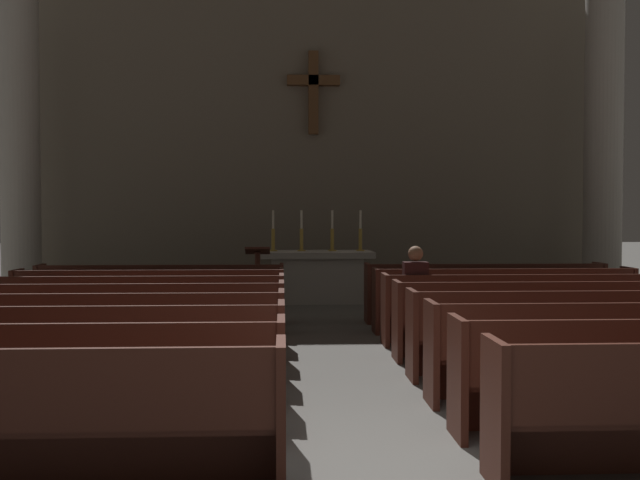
# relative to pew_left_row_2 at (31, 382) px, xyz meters

# --- Properties ---
(pew_left_row_2) EXTENTS (3.83, 0.50, 0.95)m
(pew_left_row_2) POSITION_rel_pew_left_row_2_xyz_m (0.00, 0.00, 0.00)
(pew_left_row_2) COLOR #4C2319
(pew_left_row_2) RESTS_ON ground
(pew_left_row_3) EXTENTS (3.83, 0.50, 0.95)m
(pew_left_row_3) POSITION_rel_pew_left_row_2_xyz_m (0.00, 1.05, 0.00)
(pew_left_row_3) COLOR #4C2319
(pew_left_row_3) RESTS_ON ground
(pew_left_row_4) EXTENTS (3.83, 0.50, 0.95)m
(pew_left_row_4) POSITION_rel_pew_left_row_2_xyz_m (0.00, 2.09, 0.00)
(pew_left_row_4) COLOR #4C2319
(pew_left_row_4) RESTS_ON ground
(pew_left_row_5) EXTENTS (3.83, 0.50, 0.95)m
(pew_left_row_5) POSITION_rel_pew_left_row_2_xyz_m (0.00, 3.14, 0.00)
(pew_left_row_5) COLOR #4C2319
(pew_left_row_5) RESTS_ON ground
(pew_left_row_6) EXTENTS (3.83, 0.50, 0.95)m
(pew_left_row_6) POSITION_rel_pew_left_row_2_xyz_m (0.00, 4.19, 0.00)
(pew_left_row_6) COLOR #4C2319
(pew_left_row_6) RESTS_ON ground
(pew_left_row_7) EXTENTS (3.83, 0.50, 0.95)m
(pew_left_row_7) POSITION_rel_pew_left_row_2_xyz_m (0.00, 5.23, 0.00)
(pew_left_row_7) COLOR #4C2319
(pew_left_row_7) RESTS_ON ground
(pew_left_row_8) EXTENTS (3.83, 0.50, 0.95)m
(pew_left_row_8) POSITION_rel_pew_left_row_2_xyz_m (0.00, 6.28, 0.00)
(pew_left_row_8) COLOR #4C2319
(pew_left_row_8) RESTS_ON ground
(pew_right_row_3) EXTENTS (3.83, 0.50, 0.95)m
(pew_right_row_3) POSITION_rel_pew_left_row_2_xyz_m (5.14, 1.05, 0.00)
(pew_right_row_3) COLOR #4C2319
(pew_right_row_3) RESTS_ON ground
(pew_right_row_4) EXTENTS (3.83, 0.50, 0.95)m
(pew_right_row_4) POSITION_rel_pew_left_row_2_xyz_m (5.14, 2.09, 0.00)
(pew_right_row_4) COLOR #4C2319
(pew_right_row_4) RESTS_ON ground
(pew_right_row_5) EXTENTS (3.83, 0.50, 0.95)m
(pew_right_row_5) POSITION_rel_pew_left_row_2_xyz_m (5.14, 3.14, 0.00)
(pew_right_row_5) COLOR #4C2319
(pew_right_row_5) RESTS_ON ground
(pew_right_row_6) EXTENTS (3.83, 0.50, 0.95)m
(pew_right_row_6) POSITION_rel_pew_left_row_2_xyz_m (5.14, 4.19, 0.00)
(pew_right_row_6) COLOR #4C2319
(pew_right_row_6) RESTS_ON ground
(pew_right_row_7) EXTENTS (3.83, 0.50, 0.95)m
(pew_right_row_7) POSITION_rel_pew_left_row_2_xyz_m (5.14, 5.23, 0.00)
(pew_right_row_7) COLOR #4C2319
(pew_right_row_7) RESTS_ON ground
(pew_right_row_8) EXTENTS (3.83, 0.50, 0.95)m
(pew_right_row_8) POSITION_rel_pew_left_row_2_xyz_m (5.14, 6.28, 0.00)
(pew_right_row_8) COLOR #4C2319
(pew_right_row_8) RESTS_ON ground
(column_left_third) EXTENTS (1.10, 1.10, 6.99)m
(column_left_third) POSITION_rel_pew_left_row_2_xyz_m (-3.05, 8.97, 2.93)
(column_left_third) COLOR #ADA89E
(column_left_third) RESTS_ON ground
(column_right_third) EXTENTS (1.10, 1.10, 6.99)m
(column_right_third) POSITION_rel_pew_left_row_2_xyz_m (8.19, 8.97, 2.93)
(column_right_third) COLOR #ADA89E
(column_right_third) RESTS_ON ground
(altar) EXTENTS (2.20, 0.90, 1.01)m
(altar) POSITION_rel_pew_left_row_2_xyz_m (2.57, 9.06, 0.06)
(altar) COLOR #A8A399
(altar) RESTS_ON ground
(candlestick_outer_left) EXTENTS (0.16, 0.16, 0.79)m
(candlestick_outer_left) POSITION_rel_pew_left_row_2_xyz_m (1.72, 9.06, 0.79)
(candlestick_outer_left) COLOR #B79338
(candlestick_outer_left) RESTS_ON altar
(candlestick_inner_left) EXTENTS (0.16, 0.16, 0.79)m
(candlestick_inner_left) POSITION_rel_pew_left_row_2_xyz_m (2.27, 9.06, 0.79)
(candlestick_inner_left) COLOR #B79338
(candlestick_inner_left) RESTS_ON altar
(candlestick_inner_right) EXTENTS (0.16, 0.16, 0.79)m
(candlestick_inner_right) POSITION_rel_pew_left_row_2_xyz_m (2.87, 9.06, 0.79)
(candlestick_inner_right) COLOR #B79338
(candlestick_inner_right) RESTS_ON altar
(candlestick_outer_right) EXTENTS (0.16, 0.16, 0.79)m
(candlestick_outer_right) POSITION_rel_pew_left_row_2_xyz_m (3.42, 9.06, 0.79)
(candlestick_outer_right) COLOR #B79338
(candlestick_outer_right) RESTS_ON altar
(apse_with_cross) EXTENTS (12.42, 0.46, 7.87)m
(apse_with_cross) POSITION_rel_pew_left_row_2_xyz_m (2.57, 10.96, 3.46)
(apse_with_cross) COLOR #706656
(apse_with_cross) RESTS_ON ground
(lectern) EXTENTS (0.44, 0.36, 1.15)m
(lectern) POSITION_rel_pew_left_row_2_xyz_m (1.46, 7.86, 0.07)
(lectern) COLOR #4C2319
(lectern) RESTS_ON ground
(lone_worshipper) EXTENTS (0.32, 0.43, 1.32)m
(lone_worshipper) POSITION_rel_pew_left_row_2_xyz_m (3.64, 4.22, 0.22)
(lone_worshipper) COLOR #26262B
(lone_worshipper) RESTS_ON ground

